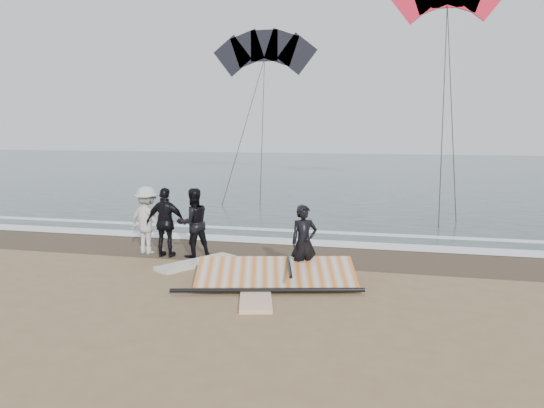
{
  "coord_description": "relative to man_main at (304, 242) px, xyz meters",
  "views": [
    {
      "loc": [
        2.99,
        -9.63,
        3.5
      ],
      "look_at": [
        -0.01,
        3.0,
        1.6
      ],
      "focal_mm": 35.0,
      "sensor_mm": 36.0,
      "label": 1
    }
  ],
  "objects": [
    {
      "name": "wet_sand",
      "position": [
        -0.95,
        2.34,
        -0.86
      ],
      "size": [
        120.0,
        2.8,
        0.01
      ],
      "primitive_type": "cube",
      "color": "#4C3D2B",
      "rests_on": "ground"
    },
    {
      "name": "trio_cluster",
      "position": [
        -4.03,
        1.36,
        0.08
      ],
      "size": [
        2.66,
        1.18,
        1.89
      ],
      "color": "black",
      "rests_on": "ground"
    },
    {
      "name": "sail_rig",
      "position": [
        -0.58,
        -0.49,
        -0.67
      ],
      "size": [
        3.98,
        2.48,
        0.49
      ],
      "color": "black",
      "rests_on": "ground"
    },
    {
      "name": "man_main",
      "position": [
        0.0,
        0.0,
        0.0
      ],
      "size": [
        0.75,
        0.67,
        1.73
      ],
      "primitive_type": "imported",
      "rotation": [
        0.0,
        0.0,
        0.53
      ],
      "color": "black",
      "rests_on": "ground"
    },
    {
      "name": "sea",
      "position": [
        -0.95,
        30.84,
        -0.85
      ],
      "size": [
        120.0,
        54.0,
        0.02
      ],
      "primitive_type": "cube",
      "color": "#233838",
      "rests_on": "ground"
    },
    {
      "name": "board_cream",
      "position": [
        -2.89,
        0.6,
        -0.82
      ],
      "size": [
        1.66,
        2.19,
        0.09
      ],
      "primitive_type": "cube",
      "rotation": [
        0.0,
        0.0,
        -0.55
      ],
      "color": "beige",
      "rests_on": "ground"
    },
    {
      "name": "board_white",
      "position": [
        -0.76,
        -1.48,
        -0.82
      ],
      "size": [
        1.21,
        2.35,
        0.09
      ],
      "primitive_type": "cube",
      "rotation": [
        0.0,
        0.0,
        0.27
      ],
      "color": "silver",
      "rests_on": "ground"
    },
    {
      "name": "kite_dark",
      "position": [
        -6.68,
        22.86,
        7.29
      ],
      "size": [
        7.87,
        6.35,
        14.8
      ],
      "color": "black",
      "rests_on": "ground"
    },
    {
      "name": "ground",
      "position": [
        -0.95,
        -2.16,
        -0.86
      ],
      "size": [
        120.0,
        120.0,
        0.0
      ],
      "primitive_type": "plane",
      "color": "#8C704C",
      "rests_on": "ground"
    },
    {
      "name": "foam_far",
      "position": [
        -0.95,
        5.44,
        -0.84
      ],
      "size": [
        120.0,
        0.45,
        0.01
      ],
      "primitive_type": "cube",
      "color": "white",
      "rests_on": "sea"
    },
    {
      "name": "foam_near",
      "position": [
        -0.95,
        3.74,
        -0.84
      ],
      "size": [
        120.0,
        0.9,
        0.01
      ],
      "primitive_type": "cube",
      "color": "white",
      "rests_on": "sea"
    }
  ]
}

